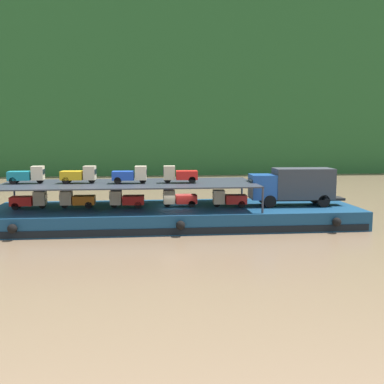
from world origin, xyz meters
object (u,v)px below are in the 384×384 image
mini_truck_upper_fore (130,175)px  mini_truck_upper_bow (180,174)px  cargo_barge (177,216)px  mini_truck_lower_stern (29,200)px  mini_truck_upper_stern (27,175)px  mini_truck_lower_aft (77,199)px  mini_truck_lower_mid (126,199)px  mini_truck_lower_bow (229,198)px  mini_truck_lower_fore (179,198)px  mini_truck_upper_mid (79,175)px  covered_lorry (294,185)px

mini_truck_upper_fore → mini_truck_upper_bow: bearing=-1.0°
cargo_barge → mini_truck_lower_stern: size_ratio=10.69×
mini_truck_upper_stern → mini_truck_upper_fore: (8.16, -0.74, 0.00)m
mini_truck_lower_aft → mini_truck_lower_mid: same height
mini_truck_lower_bow → mini_truck_lower_stern: bearing=177.3°
mini_truck_upper_bow → mini_truck_lower_stern: bearing=176.8°
cargo_barge → mini_truck_lower_aft: bearing=178.0°
cargo_barge → mini_truck_lower_stern: bearing=178.5°
mini_truck_lower_fore → mini_truck_upper_fore: 4.42m
mini_truck_lower_mid → mini_truck_upper_mid: (-3.71, 0.25, 2.00)m
mini_truck_lower_fore → mini_truck_lower_aft: bearing=178.3°
mini_truck_lower_fore → mini_truck_upper_stern: (-12.09, 0.42, 2.00)m
mini_truck_lower_bow → mini_truck_upper_bow: size_ratio=1.00×
cargo_barge → mini_truck_lower_fore: size_ratio=10.68×
mini_truck_lower_fore → mini_truck_lower_stern: bearing=178.7°
covered_lorry → mini_truck_upper_fore: size_ratio=2.86×
cargo_barge → mini_truck_upper_bow: bearing=-56.1°
mini_truck_lower_mid → mini_truck_lower_bow: 8.32m
mini_truck_lower_bow → mini_truck_upper_fore: 8.20m
mini_truck_lower_fore → covered_lorry: bearing=-1.8°
mini_truck_lower_mid → cargo_barge: bearing=0.2°
mini_truck_upper_mid → covered_lorry: bearing=-1.7°
mini_truck_lower_bow → cargo_barge: bearing=173.8°
mini_truck_lower_fore → mini_truck_upper_fore: bearing=-175.3°
mini_truck_lower_stern → mini_truck_lower_mid: 7.69m
mini_truck_lower_stern → mini_truck_upper_mid: bearing=-0.9°
mini_truck_lower_aft → mini_truck_upper_stern: size_ratio=0.99×
cargo_barge → mini_truck_lower_aft: 8.12m
mini_truck_upper_stern → mini_truck_upper_fore: same height
mini_truck_lower_aft → mini_truck_lower_bow: bearing=-3.5°
mini_truck_lower_fore → mini_truck_upper_mid: size_ratio=0.99×
covered_lorry → mini_truck_lower_bow: covered_lorry is taller
mini_truck_upper_stern → mini_truck_upper_mid: same height
mini_truck_upper_mid → mini_truck_lower_stern: bearing=179.1°
mini_truck_upper_bow → covered_lorry: bearing=0.6°
mini_truck_upper_bow → cargo_barge: bearing=123.9°
cargo_barge → mini_truck_upper_stern: (-11.85, 0.44, 3.44)m
mini_truck_upper_mid → mini_truck_upper_fore: same height
mini_truck_lower_stern → mini_truck_upper_mid: 4.45m
mini_truck_lower_fore → cargo_barge: bearing=-174.0°
mini_truck_lower_fore → mini_truck_upper_bow: (0.01, -0.40, 2.00)m
mini_truck_lower_mid → mini_truck_upper_stern: mini_truck_upper_stern is taller
cargo_barge → mini_truck_upper_stern: mini_truck_upper_stern is taller
covered_lorry → mini_truck_lower_mid: covered_lorry is taller
mini_truck_upper_stern → mini_truck_upper_mid: bearing=-2.9°
mini_truck_lower_fore → mini_truck_upper_mid: (-7.99, 0.21, 2.00)m
mini_truck_lower_stern → mini_truck_upper_stern: 2.01m
covered_lorry → mini_truck_upper_bow: mini_truck_upper_bow is taller
mini_truck_lower_stern → mini_truck_upper_mid: mini_truck_upper_mid is taller
mini_truck_lower_stern → mini_truck_lower_bow: (15.99, -0.76, 0.00)m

